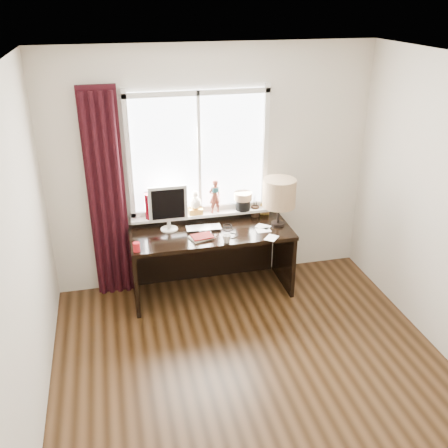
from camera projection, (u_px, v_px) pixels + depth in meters
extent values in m
cube|color=#482E18|center=(264.00, 394.00, 4.14)|extent=(3.50, 4.00, 0.00)
cube|color=white|center=(279.00, 70.00, 3.04)|extent=(3.50, 4.00, 0.00)
cube|color=beige|center=(212.00, 170.00, 5.36)|extent=(3.50, 0.00, 2.60)
cube|color=beige|center=(13.00, 287.00, 3.23)|extent=(0.00, 4.00, 2.60)
imported|color=silver|center=(204.00, 228.00, 5.27)|extent=(0.38, 0.25, 0.03)
imported|color=white|center=(227.00, 238.00, 4.99)|extent=(0.12, 0.12, 0.09)
cylinder|color=#A8131A|center=(137.00, 247.00, 4.82)|extent=(0.07, 0.07, 0.09)
cube|color=white|center=(199.00, 153.00, 5.23)|extent=(1.40, 0.02, 1.30)
cube|color=silver|center=(200.00, 209.00, 5.47)|extent=(1.50, 0.05, 0.05)
cube|color=silver|center=(198.00, 93.00, 4.94)|extent=(1.50, 0.05, 0.05)
cube|color=silver|center=(129.00, 159.00, 5.05)|extent=(0.05, 0.05, 1.40)
cube|color=silver|center=(265.00, 149.00, 5.36)|extent=(0.05, 0.05, 1.40)
cube|color=silver|center=(199.00, 154.00, 5.21)|extent=(0.03, 0.05, 1.30)
cube|color=silver|center=(201.00, 214.00, 5.44)|extent=(1.52, 0.18, 0.03)
cylinder|color=#5A0009|center=(152.00, 206.00, 5.26)|extent=(0.16, 0.16, 0.28)
cube|color=gold|center=(195.00, 211.00, 5.40)|extent=(0.15, 0.12, 0.06)
sphere|color=beige|center=(195.00, 203.00, 5.36)|extent=(0.13, 0.13, 0.13)
sphere|color=beige|center=(195.00, 194.00, 5.32)|extent=(0.07, 0.07, 0.07)
imported|color=brown|center=(215.00, 196.00, 5.37)|extent=(0.15, 0.12, 0.38)
cylinder|color=#1E4C51|center=(215.00, 189.00, 5.32)|extent=(0.10, 0.10, 0.05)
cylinder|color=black|center=(243.00, 204.00, 5.49)|extent=(0.16, 0.16, 0.12)
cylinder|color=#8C6B4C|center=(243.00, 196.00, 5.44)|extent=(0.20, 0.20, 0.08)
cube|color=black|center=(107.00, 196.00, 5.12)|extent=(0.38, 0.05, 2.25)
cylinder|color=black|center=(93.00, 201.00, 5.08)|extent=(0.06, 0.06, 2.20)
cylinder|color=black|center=(102.00, 200.00, 5.09)|extent=(0.06, 0.06, 2.20)
cylinder|color=black|center=(111.00, 200.00, 5.11)|extent=(0.06, 0.06, 2.20)
cylinder|color=black|center=(120.00, 199.00, 5.13)|extent=(0.06, 0.06, 2.20)
cube|color=black|center=(211.00, 233.00, 5.25)|extent=(1.70, 0.70, 0.04)
cube|color=black|center=(134.00, 273.00, 5.24)|extent=(0.04, 0.64, 0.71)
cube|color=black|center=(284.00, 255.00, 5.58)|extent=(0.04, 0.64, 0.71)
cube|color=black|center=(205.00, 250.00, 5.71)|extent=(1.60, 0.03, 0.71)
cylinder|color=beige|center=(169.00, 229.00, 5.27)|extent=(0.18, 0.18, 0.01)
cylinder|color=beige|center=(169.00, 224.00, 5.25)|extent=(0.04, 0.04, 0.10)
cube|color=beige|center=(168.00, 204.00, 5.15)|extent=(0.40, 0.04, 0.38)
cube|color=black|center=(168.00, 204.00, 5.13)|extent=(0.34, 0.01, 0.32)
cube|color=beige|center=(201.00, 237.00, 5.09)|extent=(0.26, 0.22, 0.02)
cube|color=#540807|center=(202.00, 236.00, 5.08)|extent=(0.23, 0.18, 0.01)
cylinder|color=black|center=(255.00, 211.00, 5.57)|extent=(0.09, 0.09, 0.12)
cylinder|color=black|center=(254.00, 207.00, 5.56)|extent=(0.01, 0.01, 0.22)
cylinder|color=black|center=(256.00, 208.00, 5.55)|extent=(0.01, 0.01, 0.19)
cylinder|color=black|center=(255.00, 205.00, 5.56)|extent=(0.01, 0.01, 0.25)
cylinder|color=black|center=(256.00, 208.00, 5.58)|extent=(0.01, 0.01, 0.17)
cube|color=gold|center=(265.00, 209.00, 5.61)|extent=(0.10, 0.04, 0.13)
cube|color=#996633|center=(265.00, 209.00, 5.60)|extent=(0.07, 0.02, 0.10)
cylinder|color=black|center=(278.00, 224.00, 5.38)|extent=(0.14, 0.14, 0.03)
cylinder|color=black|center=(278.00, 213.00, 5.33)|extent=(0.03, 0.03, 0.22)
cylinder|color=tan|center=(279.00, 193.00, 5.23)|extent=(0.35, 0.35, 0.30)
cube|color=white|center=(263.00, 230.00, 5.26)|extent=(0.15, 0.11, 0.00)
cube|color=white|center=(263.00, 226.00, 5.34)|extent=(0.19, 0.18, 0.00)
cube|color=white|center=(271.00, 238.00, 5.10)|extent=(0.18, 0.19, 0.00)
torus|color=black|center=(231.00, 235.00, 5.14)|extent=(0.18, 0.18, 0.01)
torus|color=black|center=(228.00, 229.00, 5.28)|extent=(0.15, 0.15, 0.01)
torus|color=black|center=(227.00, 226.00, 5.35)|extent=(0.14, 0.14, 0.01)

